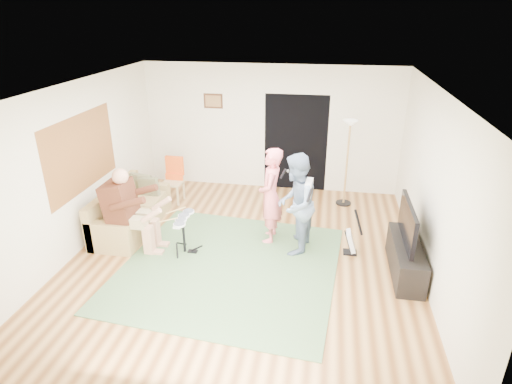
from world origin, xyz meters
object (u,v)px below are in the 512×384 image
guitar_spare (351,241)px  tv_cabinet (406,258)px  television (408,223)px  singer (271,196)px  guitarist (295,204)px  torchiere_lamp (348,148)px  sofa (128,215)px  dining_chair (173,186)px  drum_kit (184,237)px

guitar_spare → tv_cabinet: guitar_spare is taller
television → singer: bearing=162.3°
guitarist → torchiere_lamp: (0.86, 2.01, 0.36)m
torchiere_lamp → sofa: bearing=-156.0°
sofa → dining_chair: (0.41, 1.30, 0.07)m
drum_kit → guitarist: guitarist is taller
drum_kit → dining_chair: dining_chair is taller
singer → guitar_spare: (1.38, -0.24, -0.60)m
guitarist → drum_kit: bearing=-70.4°
dining_chair → tv_cabinet: (4.37, -1.95, -0.08)m
torchiere_lamp → tv_cabinet: 2.72m
guitarist → torchiere_lamp: 2.22m
guitarist → guitar_spare: size_ratio=2.09×
drum_kit → torchiere_lamp: torchiere_lamp is taller
dining_chair → torchiere_lamp: bearing=10.0°
drum_kit → torchiere_lamp: size_ratio=0.38×
torchiere_lamp → tv_cabinet: bearing=-70.1°
torchiere_lamp → drum_kit: bearing=-137.8°
drum_kit → torchiere_lamp: (2.63, 2.39, 0.91)m
guitar_spare → sofa: bearing=176.8°
sofa → torchiere_lamp: bearing=24.0°
sofa → television: 4.82m
singer → torchiere_lamp: torchiere_lamp is taller
guitar_spare → torchiere_lamp: size_ratio=0.46×
drum_kit → dining_chair: bearing=114.2°
guitarist → television: size_ratio=1.43×
drum_kit → television: size_ratio=0.57×
guitar_spare → television: size_ratio=0.68×
dining_chair → television: bearing=-21.6°
torchiere_lamp → tv_cabinet: (0.87, -2.40, -0.96)m
drum_kit → guitar_spare: size_ratio=0.83×
torchiere_lamp → singer: bearing=-127.0°
drum_kit → tv_cabinet: 3.50m
sofa → drum_kit: sofa is taller
drum_kit → singer: singer is taller
dining_chair → drum_kit: bearing=-63.1°
drum_kit → television: television is taller
guitarist → torchiere_lamp: size_ratio=0.96×
singer → dining_chair: (-2.21, 1.28, -0.50)m
sofa → tv_cabinet: bearing=-7.8°
singer → television: singer is taller
guitarist → dining_chair: guitarist is taller
television → tv_cabinet: bearing=0.0°
guitarist → tv_cabinet: bearing=85.1°
tv_cabinet → torchiere_lamp: bearing=109.9°
guitarist → dining_chair: bearing=-113.0°
torchiere_lamp → dining_chair: bearing=-172.8°
torchiere_lamp → dining_chair: 3.64m
drum_kit → guitarist: bearing=12.0°
guitar_spare → dining_chair: 3.90m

